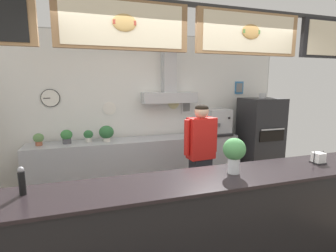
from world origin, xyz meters
TOP-DOWN VIEW (x-y plane):
  - back_wall_assembly at (0.03, 2.31)m, footprint 5.67×2.54m
  - service_counter at (0.00, -0.23)m, footprint 4.73×0.63m
  - back_prep_counter at (-0.15, 2.06)m, footprint 3.76×0.54m
  - pizza_oven at (2.27, 1.84)m, footprint 0.72×0.70m
  - shop_worker at (0.54, 0.93)m, footprint 0.54×0.26m
  - espresso_machine at (1.42, 2.04)m, footprint 0.45×0.45m
  - potted_sage at (-1.36, 2.09)m, footprint 0.19×0.19m
  - potted_thyme at (-1.02, 2.10)m, footprint 0.16×0.16m
  - potted_rosemary at (-1.78, 2.08)m, footprint 0.16×0.16m
  - potted_basil at (-0.72, 2.04)m, footprint 0.25×0.25m
  - napkin_holder at (1.48, -0.20)m, footprint 0.14×0.13m
  - pepper_grinder at (-1.53, -0.12)m, footprint 0.05×0.05m
  - basil_vase at (0.38, -0.19)m, footprint 0.23×0.23m

SIDE VIEW (x-z plane):
  - back_prep_counter at x=-0.15m, z-range -0.01..0.93m
  - service_counter at x=0.00m, z-range 0.00..1.03m
  - pizza_oven at x=2.27m, z-range -0.05..1.69m
  - shop_worker at x=0.54m, z-range 0.07..1.70m
  - potted_rosemary at x=-1.78m, z-range 0.94..1.14m
  - potted_thyme at x=-1.02m, z-range 0.95..1.15m
  - potted_sage at x=-1.36m, z-range 0.94..1.17m
  - napkin_holder at x=1.48m, z-range 1.01..1.15m
  - potted_basil at x=-0.72m, z-range 0.95..1.22m
  - pepper_grinder at x=-1.53m, z-range 1.03..1.26m
  - espresso_machine at x=1.42m, z-range 0.93..1.42m
  - basil_vase at x=0.38m, z-range 1.06..1.42m
  - back_wall_assembly at x=0.03m, z-range 0.09..2.92m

